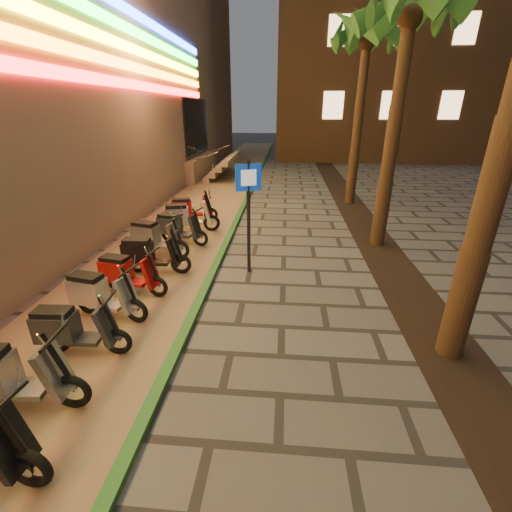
# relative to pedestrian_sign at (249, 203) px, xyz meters

# --- Properties ---
(ground) EXTENTS (120.00, 120.00, 0.00)m
(ground) POSITION_rel_pedestrian_sign_xyz_m (0.02, -4.82, -1.75)
(ground) COLOR #474442
(ground) RESTS_ON ground
(parking_strip) EXTENTS (3.40, 60.00, 0.01)m
(parking_strip) POSITION_rel_pedestrian_sign_xyz_m (-2.58, 5.18, -1.75)
(parking_strip) COLOR #8C7251
(parking_strip) RESTS_ON ground
(green_curb) EXTENTS (0.18, 60.00, 0.10)m
(green_curb) POSITION_rel_pedestrian_sign_xyz_m (-0.88, 5.18, -1.70)
(green_curb) COLOR #276726
(green_curb) RESTS_ON ground
(planting_strip) EXTENTS (1.20, 40.00, 0.02)m
(planting_strip) POSITION_rel_pedestrian_sign_xyz_m (3.62, 0.18, -1.74)
(planting_strip) COLOR black
(planting_strip) RESTS_ON ground
(palm_c) EXTENTS (2.97, 3.02, 6.91)m
(palm_c) POSITION_rel_pedestrian_sign_xyz_m (3.62, 2.18, 3.98)
(palm_c) COLOR #472D19
(palm_c) RESTS_ON ground
(palm_d) EXTENTS (2.97, 3.02, 7.16)m
(palm_d) POSITION_rel_pedestrian_sign_xyz_m (3.62, 7.18, 4.19)
(palm_d) COLOR #472D19
(palm_d) RESTS_ON ground
(pedestrian_sign) EXTENTS (0.56, 0.25, 2.70)m
(pedestrian_sign) POSITION_rel_pedestrian_sign_xyz_m (0.00, 0.00, 0.00)
(pedestrian_sign) COLOR black
(pedestrian_sign) RESTS_ON ground
(scooter_4) EXTENTS (1.72, 0.60, 1.21)m
(scooter_4) POSITION_rel_pedestrian_sign_xyz_m (-2.73, -4.48, -1.22)
(scooter_4) COLOR black
(scooter_4) RESTS_ON ground
(scooter_5) EXTENTS (1.53, 0.54, 1.08)m
(scooter_5) POSITION_rel_pedestrian_sign_xyz_m (-2.54, -3.34, -1.28)
(scooter_5) COLOR black
(scooter_5) RESTS_ON ground
(scooter_6) EXTENTS (1.61, 0.71, 1.13)m
(scooter_6) POSITION_rel_pedestrian_sign_xyz_m (-2.63, -2.25, -1.26)
(scooter_6) COLOR black
(scooter_6) RESTS_ON ground
(scooter_7) EXTENTS (1.55, 0.66, 1.08)m
(scooter_7) POSITION_rel_pedestrian_sign_xyz_m (-2.54, -1.29, -1.28)
(scooter_7) COLOR black
(scooter_7) RESTS_ON ground
(scooter_8) EXTENTS (1.64, 0.58, 1.16)m
(scooter_8) POSITION_rel_pedestrian_sign_xyz_m (-2.42, -0.29, -1.25)
(scooter_8) COLOR black
(scooter_8) RESTS_ON ground
(scooter_9) EXTENTS (1.69, 0.82, 1.19)m
(scooter_9) POSITION_rel_pedestrian_sign_xyz_m (-2.71, 0.85, -1.23)
(scooter_9) COLOR black
(scooter_9) RESTS_ON ground
(scooter_10) EXTENTS (1.61, 0.80, 1.14)m
(scooter_10) POSITION_rel_pedestrian_sign_xyz_m (-2.35, 1.79, -1.26)
(scooter_10) COLOR black
(scooter_10) RESTS_ON ground
(scooter_11) EXTENTS (1.75, 0.88, 1.24)m
(scooter_11) POSITION_rel_pedestrian_sign_xyz_m (-2.35, 2.75, -1.21)
(scooter_11) COLOR black
(scooter_11) RESTS_ON ground
(scooter_12) EXTENTS (1.60, 0.73, 1.13)m
(scooter_12) POSITION_rel_pedestrian_sign_xyz_m (-2.55, 3.87, -1.26)
(scooter_12) COLOR black
(scooter_12) RESTS_ON ground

